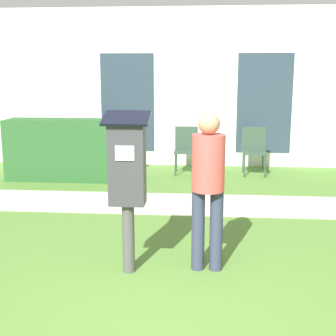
% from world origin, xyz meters
% --- Properties ---
extents(ground_plane, '(40.00, 40.00, 0.00)m').
position_xyz_m(ground_plane, '(0.00, 0.00, 0.00)').
color(ground_plane, '#517A33').
extents(sidewalk, '(12.00, 1.10, 0.02)m').
position_xyz_m(sidewalk, '(0.00, 3.53, 0.01)').
color(sidewalk, '#B7B2A8').
rests_on(sidewalk, ground).
extents(building_facade, '(10.00, 0.26, 3.20)m').
position_xyz_m(building_facade, '(0.00, 6.58, 1.60)').
color(building_facade, white).
rests_on(building_facade, ground).
extents(parking_meter, '(0.44, 0.31, 1.59)m').
position_xyz_m(parking_meter, '(-0.49, 1.12, 1.02)').
color(parking_meter, '#4C4C4C').
rests_on(parking_meter, ground).
extents(person_standing, '(0.32, 0.32, 1.58)m').
position_xyz_m(person_standing, '(0.28, 1.25, 0.93)').
color(person_standing, '#333851').
rests_on(person_standing, ground).
extents(outdoor_chair_left, '(0.44, 0.44, 0.90)m').
position_xyz_m(outdoor_chair_left, '(-1.43, 5.37, 0.53)').
color(outdoor_chair_left, '#334738').
rests_on(outdoor_chair_left, ground).
extents(outdoor_chair_middle, '(0.44, 0.44, 0.90)m').
position_xyz_m(outdoor_chair_middle, '(-0.14, 5.70, 0.53)').
color(outdoor_chair_middle, '#334738').
rests_on(outdoor_chair_middle, ground).
extents(outdoor_chair_right, '(0.44, 0.44, 0.90)m').
position_xyz_m(outdoor_chair_right, '(1.15, 5.72, 0.53)').
color(outdoor_chair_right, '#334738').
rests_on(outdoor_chair_right, ground).
extents(hedge_row, '(2.00, 0.60, 1.10)m').
position_xyz_m(hedge_row, '(-2.36, 5.00, 0.55)').
color(hedge_row, '#285628').
rests_on(hedge_row, ground).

